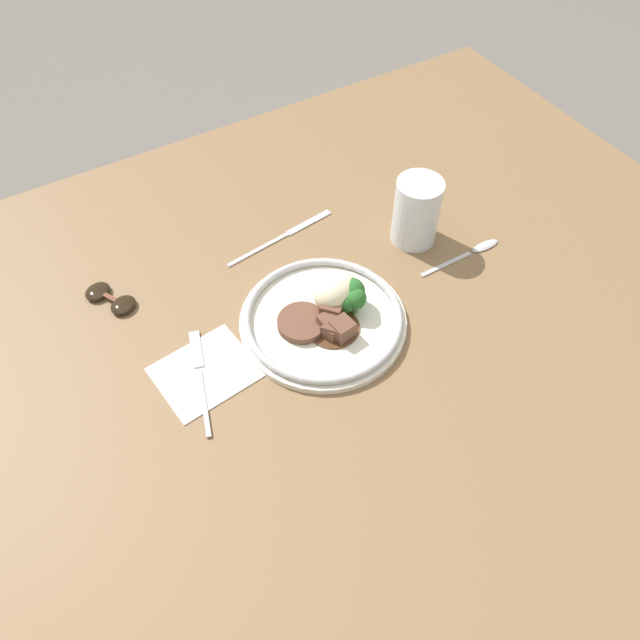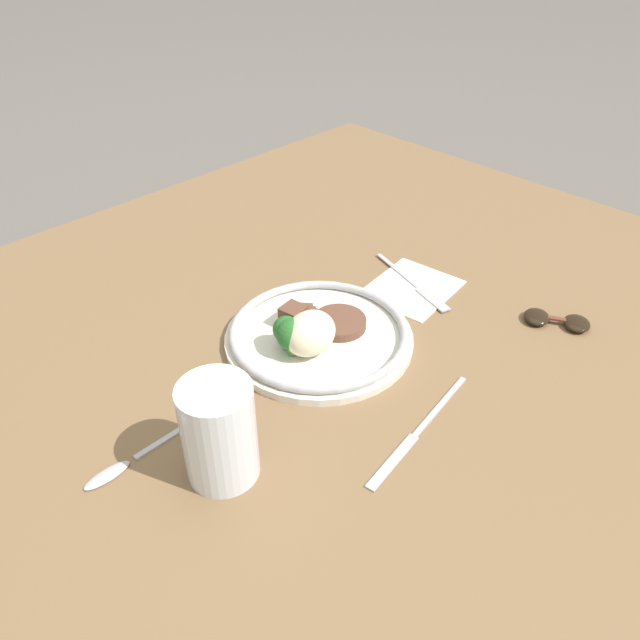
# 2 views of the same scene
# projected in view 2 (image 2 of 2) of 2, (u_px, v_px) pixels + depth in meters

# --- Properties ---
(ground_plane) EXTENTS (8.00, 8.00, 0.00)m
(ground_plane) POSITION_uv_depth(u_px,v_px,m) (302.00, 365.00, 0.86)
(ground_plane) COLOR #5B5651
(dining_table) EXTENTS (1.41, 1.11, 0.04)m
(dining_table) POSITION_uv_depth(u_px,v_px,m) (302.00, 355.00, 0.85)
(dining_table) COLOR brown
(dining_table) RESTS_ON ground
(napkin) EXTENTS (0.15, 0.13, 0.00)m
(napkin) POSITION_uv_depth(u_px,v_px,m) (412.00, 288.00, 0.95)
(napkin) COLOR white
(napkin) RESTS_ON dining_table
(plate) EXTENTS (0.25, 0.25, 0.07)m
(plate) POSITION_uv_depth(u_px,v_px,m) (315.00, 333.00, 0.83)
(plate) COLOR silver
(plate) RESTS_ON dining_table
(juice_glass) EXTENTS (0.08, 0.08, 0.12)m
(juice_glass) POSITION_uv_depth(u_px,v_px,m) (220.00, 436.00, 0.64)
(juice_glass) COLOR yellow
(juice_glass) RESTS_ON dining_table
(fork) EXTENTS (0.06, 0.18, 0.00)m
(fork) POSITION_uv_depth(u_px,v_px,m) (417.00, 287.00, 0.95)
(fork) COLOR #ADADB2
(fork) RESTS_ON napkin
(knife) EXTENTS (0.22, 0.04, 0.00)m
(knife) POSITION_uv_depth(u_px,v_px,m) (417.00, 433.00, 0.71)
(knife) COLOR #ADADB2
(knife) RESTS_ON dining_table
(spoon) EXTENTS (0.16, 0.02, 0.01)m
(spoon) POSITION_uv_depth(u_px,v_px,m) (124.00, 465.00, 0.67)
(spoon) COLOR #ADADB2
(spoon) RESTS_ON dining_table
(sunglasses) EXTENTS (0.08, 0.10, 0.01)m
(sunglasses) POSITION_uv_depth(u_px,v_px,m) (557.00, 320.00, 0.88)
(sunglasses) COLOR black
(sunglasses) RESTS_ON dining_table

